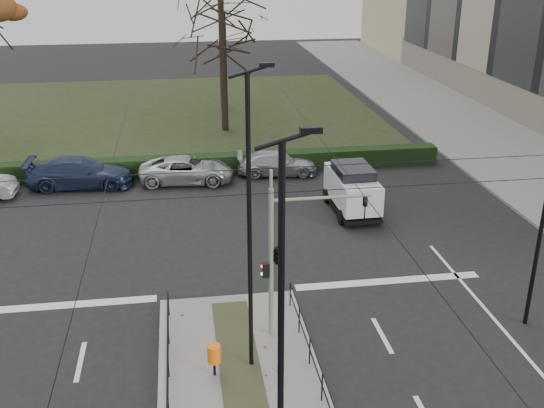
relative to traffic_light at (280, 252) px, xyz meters
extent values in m
plane|color=black|center=(-1.45, -2.44, -3.01)|extent=(140.00, 140.00, 0.00)
cube|color=slate|center=(16.55, 19.56, -2.94)|extent=(8.00, 90.00, 0.14)
cube|color=#232D16|center=(-7.45, 29.56, -2.96)|extent=(38.00, 26.00, 0.10)
cube|color=black|center=(-7.45, 16.16, -2.51)|extent=(38.00, 1.00, 1.00)
cylinder|color=black|center=(-3.50, 1.56, -2.42)|extent=(0.04, 0.04, 0.90)
cylinder|color=black|center=(0.60, 1.56, -2.42)|extent=(0.04, 0.04, 0.90)
cylinder|color=black|center=(8.15, -0.44, -0.01)|extent=(0.14, 0.14, 6.00)
cylinder|color=black|center=(-1.45, -1.44, 2.49)|extent=(20.00, 0.02, 0.02)
cylinder|color=black|center=(-1.45, 0.56, 2.49)|extent=(20.00, 0.02, 0.02)
cylinder|color=black|center=(-4.95, -4.44, 2.29)|extent=(0.02, 34.00, 0.02)
cylinder|color=black|center=(2.05, -4.44, 2.29)|extent=(0.02, 34.00, 0.02)
cylinder|color=gray|center=(-0.29, 0.00, -0.41)|extent=(0.15, 0.15, 4.94)
cylinder|color=gray|center=(1.23, 0.00, 1.68)|extent=(3.04, 0.09, 0.09)
imported|color=black|center=(2.56, 0.00, 1.21)|extent=(0.16, 0.19, 0.85)
imported|color=black|center=(-0.08, 0.00, -0.03)|extent=(0.63, 1.92, 0.76)
cube|color=black|center=(-0.46, 0.00, -0.59)|extent=(0.21, 0.15, 0.47)
sphere|color=#FF0C0C|center=(-0.55, 0.00, -0.45)|extent=(0.10, 0.10, 0.10)
sphere|color=#0CE533|center=(-0.55, 0.00, -0.71)|extent=(0.10, 0.10, 0.10)
cylinder|color=black|center=(-2.20, -1.85, -2.63)|extent=(0.08, 0.08, 0.48)
cylinder|color=orange|center=(-2.20, -1.85, -2.15)|extent=(0.39, 0.39, 0.53)
cylinder|color=black|center=(-1.15, -7.10, 1.37)|extent=(0.13, 0.13, 8.50)
cube|color=black|center=(-0.67, -7.10, 5.78)|extent=(0.37, 0.15, 0.11)
cylinder|color=black|center=(-1.09, -1.49, 1.42)|extent=(0.13, 0.13, 8.59)
cube|color=black|center=(-0.61, -1.49, 5.88)|extent=(0.38, 0.15, 0.11)
imported|color=#1F2A48|center=(-8.00, 14.94, -2.24)|extent=(5.47, 2.48, 1.56)
imported|color=#AEB1B6|center=(-2.58, 14.82, -2.34)|extent=(5.05, 2.66, 1.36)
cube|color=silver|center=(4.94, 9.68, -1.85)|extent=(1.78, 4.08, 1.31)
cube|color=black|center=(4.94, 9.68, -1.06)|extent=(1.61, 2.26, 0.61)
cube|color=black|center=(4.94, 9.68, -2.71)|extent=(1.82, 4.16, 0.18)
cylinder|color=black|center=(5.82, 8.36, -2.68)|extent=(0.23, 0.66, 0.66)
cylinder|color=black|center=(4.12, 8.33, -2.68)|extent=(0.23, 0.66, 0.66)
cylinder|color=black|center=(5.77, 11.03, -2.68)|extent=(0.23, 0.66, 0.66)
cylinder|color=black|center=(4.07, 11.00, -2.68)|extent=(0.23, 0.66, 0.66)
cylinder|color=black|center=(0.61, 30.93, 2.05)|extent=(0.44, 0.44, 9.93)
cylinder|color=black|center=(0.21, 24.36, 0.89)|extent=(0.44, 0.44, 7.61)
imported|color=#AEB1B6|center=(2.31, 15.35, -2.39)|extent=(4.46, 2.16, 1.25)
camera|label=1|loc=(-2.79, -17.00, 8.60)|focal=42.00mm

